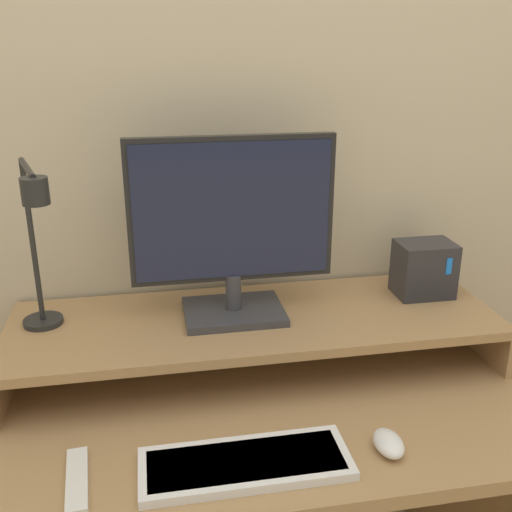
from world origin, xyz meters
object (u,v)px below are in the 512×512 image
at_px(desk_lamp, 37,244).
at_px(remote_control, 77,481).
at_px(keyboard, 246,463).
at_px(mouse, 389,443).
at_px(router_dock, 424,269).
at_px(monitor, 232,227).

bearing_deg(desk_lamp, remote_control, -76.93).
height_order(keyboard, mouse, mouse).
relative_size(desk_lamp, router_dock, 2.75).
height_order(monitor, router_dock, monitor).
relative_size(desk_lamp, remote_control, 2.30).
relative_size(monitor, mouse, 5.44).
height_order(router_dock, remote_control, router_dock).
xyz_separation_m(router_dock, remote_control, (-0.82, -0.40, -0.18)).
bearing_deg(mouse, remote_control, 178.57).
height_order(monitor, keyboard, monitor).
xyz_separation_m(keyboard, remote_control, (-0.29, 0.01, -0.00)).
bearing_deg(remote_control, desk_lamp, 103.07).
xyz_separation_m(mouse, remote_control, (-0.57, 0.01, -0.01)).
xyz_separation_m(keyboard, mouse, (0.27, -0.00, 0.01)).
distance_m(monitor, desk_lamp, 0.41).
bearing_deg(keyboard, desk_lamp, 137.73).
bearing_deg(router_dock, monitor, -176.21).
relative_size(router_dock, remote_control, 0.84).
xyz_separation_m(desk_lamp, router_dock, (0.89, 0.08, -0.15)).
distance_m(monitor, mouse, 0.55).
distance_m(monitor, remote_control, 0.60).
relative_size(monitor, remote_control, 2.77).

